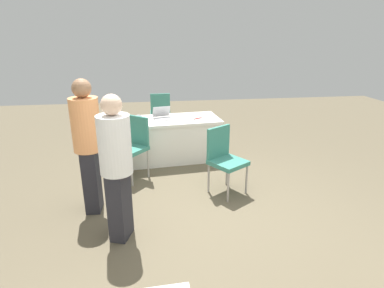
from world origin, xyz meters
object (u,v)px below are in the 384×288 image
Objects in this scene: chair_by_pillar at (224,156)px; person_attendee_standing at (116,163)px; yarn_ball at (139,118)px; table_foreground at (168,139)px; person_presenter at (87,141)px; chair_aisle at (133,143)px; laptop_silver at (163,117)px; chair_tucked_left at (160,111)px; scissors_red at (198,118)px.

person_attendee_standing reaches higher than chair_by_pillar.
table_foreground is at bearing -163.92° from yarn_ball.
table_foreground is at bearing -96.07° from chair_by_pillar.
chair_by_pillar is at bearing 101.09° from person_presenter.
chair_aisle is 0.60× the size of person_attendee_standing.
table_foreground is 0.42m from laptop_silver.
chair_aisle is at bearing 80.36° from yarn_ball.
person_attendee_standing is at bearing -99.01° from chair_tucked_left.
scissors_red is at bearing -109.00° from chair_aisle.
table_foreground is 1.94× the size of chair_aisle.
chair_tucked_left is 7.23× the size of yarn_ball.
person_presenter is 4.45× the size of laptop_silver.
chair_tucked_left reaches higher than laptop_silver.
table_foreground is 1.99× the size of chair_by_pillar.
chair_by_pillar is at bearing 66.17° from scissors_red.
chair_by_pillar reaches higher than scissors_red.
laptop_silver is at bearing -157.90° from yarn_ball.
chair_aisle is at bearing 50.24° from table_foreground.
chair_aisle is 1.32m from scissors_red.
person_attendee_standing is at bearing 33.58° from person_presenter.
chair_tucked_left is 3.32m from person_presenter.
person_attendee_standing is 2.56m from scissors_red.
chair_by_pillar is 1.62m from laptop_silver.
person_presenter is at bearing 44.43° from laptop_silver.
person_attendee_standing is at bearing 0.40° from chair_by_pillar.
yarn_ball is at bearing -25.74° from scissors_red.
scissors_red is at bearing -174.40° from yarn_ball.
chair_aisle is 1.12m from person_presenter.
chair_tucked_left reaches higher than scissors_red.
scissors_red is (-1.61, -1.61, -0.20)m from person_presenter.
yarn_ball is 0.73× the size of scissors_red.
chair_tucked_left is 2.27m from chair_aisle.
yarn_ball is at bearing 7.33° from laptop_silver.
chair_by_pillar is 5.26× the size of scissors_red.
chair_aisle reaches higher than chair_by_pillar.
person_presenter is 1.04× the size of person_attendee_standing.
table_foreground is at bearing 146.39° from laptop_silver.
chair_tucked_left is 1.48m from laptop_silver.
person_attendee_standing reaches higher than chair_aisle.
chair_tucked_left is 5.29× the size of scissors_red.
yarn_ball is (0.43, 1.63, 0.27)m from chair_tucked_left.
laptop_silver is (-1.00, -1.68, -0.16)m from person_presenter.
chair_tucked_left reaches higher than chair_by_pillar.
chair_tucked_left is 0.98× the size of chair_aisle.
table_foreground is 2.45m from person_attendee_standing.
person_presenter reaches higher than laptop_silver.
table_foreground is 4.95× the size of laptop_silver.
person_presenter is (1.01, 3.14, 0.40)m from chair_tucked_left.
chair_tucked_left is 0.59× the size of person_attendee_standing.
chair_by_pillar is 1.85m from person_presenter.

